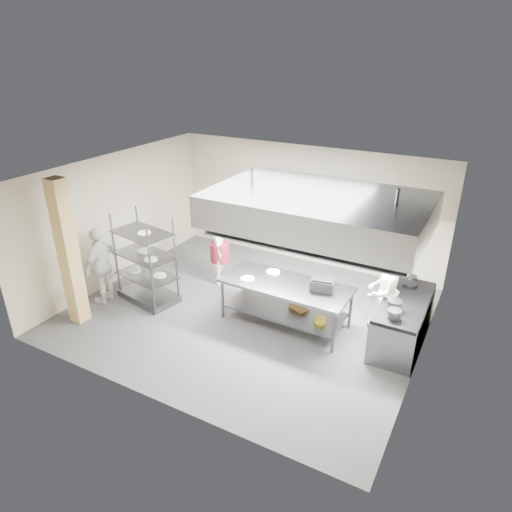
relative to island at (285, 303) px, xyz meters
The scene contains 23 objects.
floor 0.98m from the island, behind, with size 7.00×7.00×0.00m, color #3C3C3F.
ceiling 2.69m from the island, behind, with size 7.00×7.00×0.00m, color silver.
wall_back 3.27m from the island, 106.28° to the left, with size 7.00×7.00×0.00m, color #BDB196.
wall_left 4.49m from the island, behind, with size 6.00×6.00×0.00m, color #BDB196.
wall_right 2.83m from the island, ahead, with size 6.00×6.00×0.00m, color #BDB196.
column 4.36m from the island, 153.00° to the right, with size 0.30×0.30×3.00m, color tan.
exhaust_hood 2.03m from the island, 41.42° to the left, with size 4.00×2.50×0.60m, color gray.
hood_strip_a 1.73m from the island, 141.09° to the left, with size 1.60×0.12×0.04m, color white.
hood_strip_b 2.13m from the island, 15.92° to the left, with size 1.60×0.12×0.04m, color white.
wall_shelf 3.15m from the island, 71.74° to the left, with size 1.50×0.28×0.04m, color gray.
island is the anchor object (origin of this frame).
island_worktop 0.42m from the island, ahead, with size 2.57×1.07×0.06m, color gray.
island_undershelf 0.16m from the island, 90.00° to the left, with size 2.37×0.97×0.04m, color slate.
pass_rack 3.17m from the island, 169.38° to the right, with size 1.31×0.76×1.96m, color slate, non-canonical shape.
cooking_range 2.26m from the island, 12.24° to the left, with size 0.80×2.00×0.84m, color gray.
range_top 2.30m from the island, 12.24° to the left, with size 0.78×1.96×0.06m, color black.
chef_head 2.35m from the island, 157.72° to the left, with size 0.59×0.39×1.62m, color silver.
chef_line 1.88m from the island, 19.27° to the left, with size 0.88×0.69×1.81m, color white.
chef_plating 4.04m from the island, 164.35° to the right, with size 1.01×0.42×1.73m, color silver.
griddle 0.92m from the island, ahead, with size 0.45×0.35×0.22m, color slate.
wicker_basket 0.29m from the island, 34.02° to the left, with size 0.35×0.24×0.15m, color olive.
stockpot 2.16m from the island, ahead, with size 0.27×0.27×0.19m, color gray.
plate_stack 3.13m from the island, 169.38° to the right, with size 0.28×0.28×0.05m, color white.
Camera 1 is at (4.15, -7.19, 5.18)m, focal length 32.00 mm.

